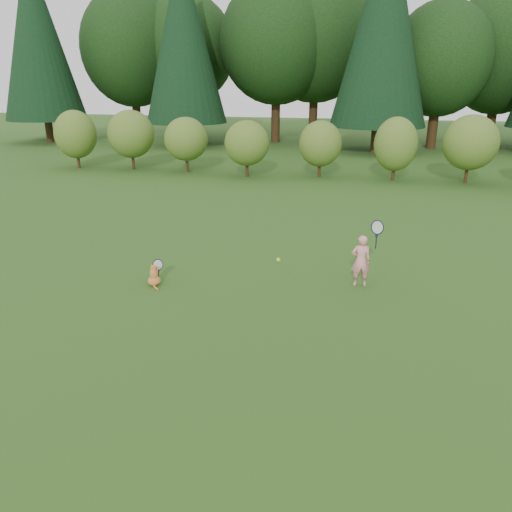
% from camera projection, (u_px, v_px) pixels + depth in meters
% --- Properties ---
extents(ground, '(100.00, 100.00, 0.00)m').
position_uv_depth(ground, '(236.00, 302.00, 9.67)').
color(ground, '#294E16').
rests_on(ground, ground).
extents(shrub_row, '(28.00, 3.00, 2.80)m').
position_uv_depth(shrub_row, '(321.00, 147.00, 21.10)').
color(shrub_row, '#4B6F22').
rests_on(shrub_row, ground).
extents(woodland_backdrop, '(48.00, 10.00, 15.00)m').
position_uv_depth(woodland_backdrop, '(347.00, 16.00, 28.22)').
color(woodland_backdrop, black).
rests_on(woodland_backdrop, ground).
extents(child, '(0.63, 0.35, 1.65)m').
position_uv_depth(child, '(361.00, 260.00, 10.28)').
color(child, pink).
rests_on(child, ground).
extents(cat, '(0.42, 0.63, 0.62)m').
position_uv_depth(cat, '(154.00, 274.00, 10.44)').
color(cat, '#B96823').
rests_on(cat, ground).
extents(tennis_ball, '(0.08, 0.08, 0.08)m').
position_uv_depth(tennis_ball, '(278.00, 260.00, 9.15)').
color(tennis_ball, '#CFD919').
rests_on(tennis_ball, ground).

